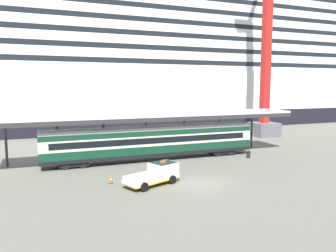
# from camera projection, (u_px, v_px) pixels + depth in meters

# --- Properties ---
(ground_plane) EXTENTS (400.00, 400.00, 0.00)m
(ground_plane) POSITION_uv_depth(u_px,v_px,m) (202.00, 184.00, 30.64)
(ground_plane) COLOR #656357
(cruise_ship) EXTENTS (151.48, 24.45, 41.69)m
(cruise_ship) POSITION_uv_depth(u_px,v_px,m) (182.00, 66.00, 78.94)
(cruise_ship) COLOR black
(cruise_ship) RESTS_ON ground
(platform_canopy) EXTENTS (37.83, 5.27, 5.61)m
(platform_canopy) POSITION_uv_depth(u_px,v_px,m) (151.00, 116.00, 40.26)
(platform_canopy) COLOR silver
(platform_canopy) RESTS_ON ground
(train_carriage) EXTENTS (25.93, 2.81, 4.11)m
(train_carriage) POSITION_uv_depth(u_px,v_px,m) (153.00, 141.00, 40.19)
(train_carriage) COLOR black
(train_carriage) RESTS_ON ground
(service_truck) EXTENTS (5.58, 3.82, 2.02)m
(service_truck) POSITION_uv_depth(u_px,v_px,m) (156.00, 173.00, 30.40)
(service_truck) COLOR silver
(service_truck) RESTS_ON ground
(traffic_cone_near) EXTENTS (0.36, 0.36, 0.74)m
(traffic_cone_near) POSITION_uv_depth(u_px,v_px,m) (159.00, 171.00, 33.83)
(traffic_cone_near) COLOR black
(traffic_cone_near) RESTS_ON ground
(traffic_cone_mid) EXTENTS (0.36, 0.36, 0.73)m
(traffic_cone_mid) POSITION_uv_depth(u_px,v_px,m) (111.00, 180.00, 30.65)
(traffic_cone_mid) COLOR black
(traffic_cone_mid) RESTS_ON ground
(dockside_crane) EXTENTS (9.45, 4.40, 61.91)m
(dockside_crane) POSITION_uv_depth(u_px,v_px,m) (268.00, 24.00, 57.89)
(dockside_crane) COLOR #595960
(dockside_crane) RESTS_ON ground
(quay_bollard) EXTENTS (0.48, 0.48, 0.96)m
(quay_bollard) POSITION_uv_depth(u_px,v_px,m) (249.00, 154.00, 41.57)
(quay_bollard) COLOR black
(quay_bollard) RESTS_ON ground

